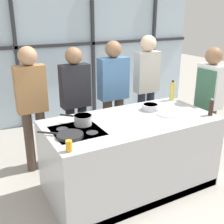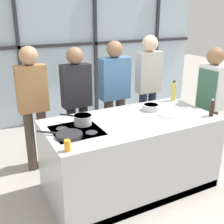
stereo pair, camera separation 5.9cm
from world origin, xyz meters
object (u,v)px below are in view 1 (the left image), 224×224
spectator_center_left (76,98)px  spectator_far_right (147,82)px  spectator_far_left (32,101)px  oil_bottle (172,91)px  spectator_center_right (113,91)px  mixing_bowl (150,107)px  frying_pan (69,135)px  white_plate (168,114)px  juice_glass_near (69,146)px  chef (208,98)px  pepper_grinder (211,108)px  saucepan (83,120)px

spectator_center_left → spectator_far_right: size_ratio=0.94×
spectator_far_left → oil_bottle: size_ratio=5.95×
spectator_center_right → oil_bottle: 0.89m
spectator_far_left → mixing_bowl: spectator_far_left is taller
frying_pan → white_plate: bearing=2.2°
frying_pan → juice_glass_near: size_ratio=3.85×
spectator_center_right → spectator_far_right: 0.62m
spectator_far_left → spectator_center_left: (0.62, 0.00, -0.04)m
spectator_center_right → white_plate: size_ratio=6.29×
spectator_center_left → chef: bearing=151.5°
spectator_center_left → white_plate: (0.81, -1.09, -0.03)m
chef → spectator_far_right: spectator_far_right is taller
mixing_bowl → pepper_grinder: 0.75m
saucepan → mixing_bowl: size_ratio=1.38×
spectator_center_right → spectator_far_right: bearing=-180.0°
chef → oil_bottle: 0.53m
spectator_far_left → white_plate: (1.43, -1.09, -0.08)m
spectator_center_left → saucepan: bearing=73.7°
spectator_center_left → juice_glass_near: bearing=66.5°
spectator_far_left → oil_bottle: (1.87, -0.64, 0.06)m
spectator_far_right → oil_bottle: (0.00, -0.64, 0.01)m
frying_pan → juice_glass_near: 0.32m
pepper_grinder → white_plate: bearing=148.6°
spectator_center_right → saucepan: (-0.88, -0.90, -0.00)m
mixing_bowl → pepper_grinder: size_ratio=1.02×
spectator_center_right → mixing_bowl: (0.10, -0.84, -0.02)m
chef → spectator_center_left: same height
spectator_far_right → spectator_center_left: bearing=0.0°
spectator_far_right → frying_pan: 2.10m
spectator_center_left → white_plate: spectator_center_left is taller
chef → white_plate: (-0.88, -0.17, -0.04)m
spectator_center_left → white_plate: bearing=126.6°
saucepan → juice_glass_near: size_ratio=2.85×
chef → juice_glass_near: (-2.31, -0.52, 0.01)m
chef → saucepan: chef is taller
frying_pan → spectator_far_left: bearing=95.3°
chef → pepper_grinder: (-0.43, -0.45, 0.05)m
spectator_center_left → spectator_far_right: 1.25m
spectator_far_right → spectator_center_right: bearing=0.0°
frying_pan → juice_glass_near: juice_glass_near is taller
chef → oil_bottle: chef is taller
white_plate → pepper_grinder: size_ratio=1.27×
white_plate → mixing_bowl: bearing=110.2°
chef → frying_pan: size_ratio=4.05×
spectator_center_left → mixing_bowl: size_ratio=7.55×
white_plate → juice_glass_near: juice_glass_near is taller
chef → spectator_center_right: spectator_center_right is taller
chef → spectator_center_right: bearing=49.3°
saucepan → juice_glass_near: 0.65m
pepper_grinder → frying_pan: bearing=172.9°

